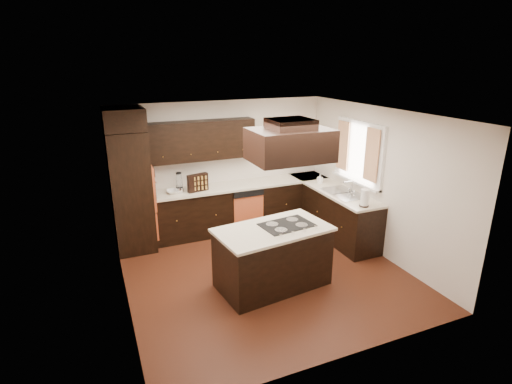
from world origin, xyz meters
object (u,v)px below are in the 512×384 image
oven_column (131,192)px  spice_rack (198,183)px  island (273,258)px  range_hood (290,145)px

oven_column → spice_rack: size_ratio=5.41×
spice_rack → island: bearing=-89.1°
range_hood → spice_rack: (-0.70, 2.24, -1.08)m
oven_column → island: bearing=-50.4°
island → range_hood: size_ratio=1.50×
oven_column → range_hood: 3.13m
island → range_hood: range_hood is taller
range_hood → island: bearing=131.9°
island → oven_column: bearing=122.4°
island → range_hood: 1.73m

